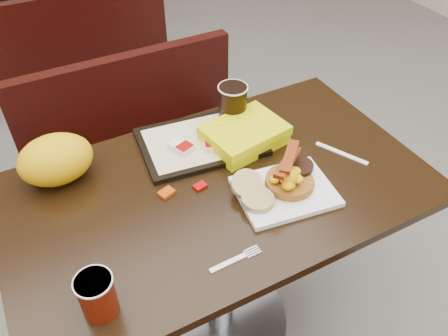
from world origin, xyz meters
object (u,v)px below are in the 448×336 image
coffee_cup_far (233,103)px  coffee_cup_near (97,296)px  tray (201,142)px  clamshell (244,135)px  platter (285,191)px  pancake_stack (290,181)px  table_near (219,265)px  paper_bag (56,160)px  bench_near_n (147,151)px  hashbrown_sleeve_left (181,147)px  knife (342,153)px  fork (228,263)px  bench_far_s (77,40)px  hashbrown_sleeve_right (212,143)px

coffee_cup_far → coffee_cup_near: bearing=-141.2°
tray → clamshell: bearing=-18.9°
platter → coffee_cup_near: 0.57m
pancake_stack → table_near: bearing=149.0°
table_near → paper_bag: paper_bag is taller
bench_near_n → paper_bag: 0.76m
coffee_cup_near → hashbrown_sleeve_left: coffee_cup_near is taller
coffee_cup_far → bench_near_n: bearing=111.1°
coffee_cup_near → knife: bearing=12.3°
fork → tray: bearing=70.6°
bench_far_s → knife: 2.03m
table_near → hashbrown_sleeve_left: hashbrown_sleeve_left is taller
paper_bag → platter: bearing=-33.2°
table_near → hashbrown_sleeve_right: (0.06, 0.15, 0.40)m
clamshell → tray: bearing=145.4°
knife → clamshell: size_ratio=0.72×
tray → paper_bag: (-0.42, 0.05, 0.06)m
bench_far_s → pancake_stack: 2.05m
coffee_cup_far → tray: bearing=-160.5°
platter → pancake_stack: pancake_stack is taller
hashbrown_sleeve_left → table_near: bearing=-99.6°
fork → clamshell: (0.26, 0.38, 0.03)m
table_near → pancake_stack: pancake_stack is taller
bench_far_s → fork: size_ratio=7.24×
hashbrown_sleeve_left → tray: bearing=-9.2°
bench_far_s → coffee_cup_near: coffee_cup_near is taller
fork → coffee_cup_far: 0.57m
table_near → coffee_cup_far: (0.18, 0.24, 0.45)m
knife → hashbrown_sleeve_right: bearing=-147.5°
knife → tray: 0.44m
knife → clamshell: (-0.24, 0.19, 0.03)m
knife → hashbrown_sleeve_right: 0.40m
bench_far_s → platter: size_ratio=3.81×
table_near → coffee_cup_near: coffee_cup_near is taller
platter → hashbrown_sleeve_left: 0.35m
table_near → knife: (0.40, -0.05, 0.38)m
bench_far_s → knife: knife is taller
bench_near_n → bench_far_s: 1.20m
platter → coffee_cup_far: coffee_cup_far is taller
platter → coffee_cup_near: (-0.56, -0.11, 0.05)m
coffee_cup_near → tray: coffee_cup_near is taller
coffee_cup_far → fork: bearing=-119.6°
pancake_stack → clamshell: (-0.01, 0.24, 0.00)m
table_near → coffee_cup_near: 0.63m
tray → coffee_cup_far: bearing=26.1°
platter → paper_bag: (-0.54, 0.35, 0.06)m
bench_near_n → coffee_cup_near: coffee_cup_near is taller
coffee_cup_near → paper_bag: (0.02, 0.47, 0.02)m
pancake_stack → coffee_cup_near: (-0.58, -0.13, 0.03)m
hashbrown_sleeve_left → paper_bag: (-0.35, 0.06, 0.05)m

